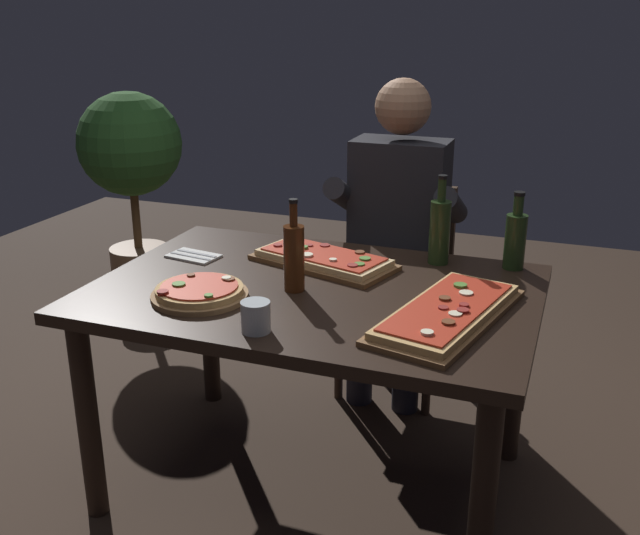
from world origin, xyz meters
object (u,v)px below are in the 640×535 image
at_px(dining_table, 315,314).
at_px(oil_bottle_amber, 440,230).
at_px(tumbler_near_camera, 256,317).
at_px(diner_chair, 401,277).
at_px(seated_diner, 396,227).
at_px(vinegar_bottle_green, 294,256).
at_px(pizza_round_far, 200,292).
at_px(pizza_rectangular_left, 447,313).
at_px(potted_plant_corner, 132,169).
at_px(pizza_rectangular_front, 323,259).
at_px(wine_bottle_dark, 515,239).

bearing_deg(dining_table, oil_bottle_amber, 49.09).
height_order(tumbler_near_camera, diner_chair, diner_chair).
xyz_separation_m(oil_bottle_amber, seated_diner, (-0.25, 0.36, -0.12)).
height_order(diner_chair, seated_diner, seated_diner).
bearing_deg(tumbler_near_camera, vinegar_bottle_green, 93.34).
bearing_deg(seated_diner, vinegar_bottle_green, -99.11).
bearing_deg(seated_diner, pizza_round_far, -111.52).
xyz_separation_m(vinegar_bottle_green, seated_diner, (0.13, 0.78, -0.11)).
relative_size(dining_table, pizza_round_far, 4.68).
relative_size(pizza_rectangular_left, diner_chair, 0.74).
distance_m(oil_bottle_amber, seated_diner, 0.46).
xyz_separation_m(seated_diner, potted_plant_corner, (-1.55, 0.44, 0.04)).
height_order(pizza_rectangular_front, tumbler_near_camera, tumbler_near_camera).
xyz_separation_m(pizza_rectangular_front, oil_bottle_amber, (0.37, 0.16, 0.10)).
height_order(wine_bottle_dark, oil_bottle_amber, oil_bottle_amber).
xyz_separation_m(oil_bottle_amber, vinegar_bottle_green, (-0.37, -0.42, -0.01)).
bearing_deg(pizza_round_far, wine_bottle_dark, 35.20).
distance_m(pizza_rectangular_left, oil_bottle_amber, 0.50).
xyz_separation_m(pizza_rectangular_left, diner_chair, (-0.37, 0.96, -0.27)).
distance_m(pizza_rectangular_front, oil_bottle_amber, 0.42).
relative_size(tumbler_near_camera, potted_plant_corner, 0.07).
height_order(wine_bottle_dark, vinegar_bottle_green, vinegar_bottle_green).
height_order(seated_diner, potted_plant_corner, seated_diner).
bearing_deg(pizza_round_far, vinegar_bottle_green, 33.55).
bearing_deg(pizza_rectangular_left, tumbler_near_camera, -150.91).
bearing_deg(pizza_rectangular_left, wine_bottle_dark, 76.03).
distance_m(pizza_rectangular_front, diner_chair, 0.71).
relative_size(oil_bottle_amber, vinegar_bottle_green, 1.05).
distance_m(diner_chair, seated_diner, 0.28).
relative_size(pizza_rectangular_front, vinegar_bottle_green, 1.84).
relative_size(pizza_round_far, wine_bottle_dark, 1.12).
height_order(oil_bottle_amber, diner_chair, oil_bottle_amber).
distance_m(diner_chair, potted_plant_corner, 1.61).
xyz_separation_m(tumbler_near_camera, diner_chair, (0.11, 1.23, -0.30)).
xyz_separation_m(pizza_rectangular_front, wine_bottle_dark, (0.62, 0.19, 0.09)).
height_order(pizza_rectangular_left, potted_plant_corner, potted_plant_corner).
height_order(oil_bottle_amber, potted_plant_corner, potted_plant_corner).
xyz_separation_m(oil_bottle_amber, potted_plant_corner, (-1.80, 0.81, -0.08)).
distance_m(pizza_round_far, diner_chair, 1.16).
relative_size(wine_bottle_dark, seated_diner, 0.20).
xyz_separation_m(pizza_rectangular_front, seated_diner, (0.12, 0.52, -0.02)).
relative_size(tumbler_near_camera, diner_chair, 0.10).
relative_size(wine_bottle_dark, oil_bottle_amber, 0.86).
xyz_separation_m(pizza_rectangular_left, potted_plant_corner, (-1.93, 1.28, 0.02)).
bearing_deg(vinegar_bottle_green, pizza_rectangular_left, -6.77).
bearing_deg(dining_table, pizza_round_far, -145.00).
height_order(wine_bottle_dark, tumbler_near_camera, wine_bottle_dark).
bearing_deg(diner_chair, pizza_rectangular_left, -68.77).
distance_m(tumbler_near_camera, potted_plant_corner, 2.12).
bearing_deg(tumbler_near_camera, pizza_rectangular_left, 29.09).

